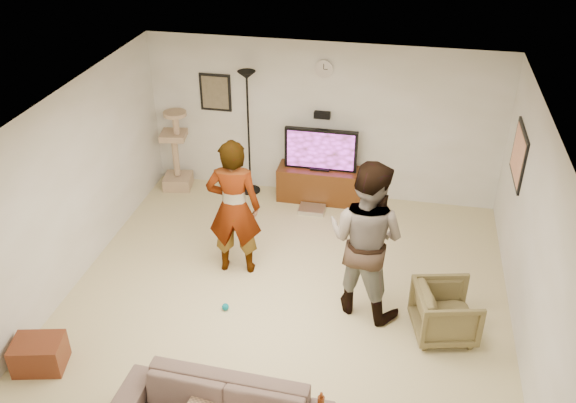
% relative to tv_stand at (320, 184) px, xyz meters
% --- Properties ---
extents(floor, '(5.50, 5.50, 0.02)m').
position_rel_tv_stand_xyz_m(floor, '(-0.02, -2.50, -0.29)').
color(floor, beige).
rests_on(floor, ground).
extents(ceiling, '(5.50, 5.50, 0.02)m').
position_rel_tv_stand_xyz_m(ceiling, '(-0.02, -2.50, 2.23)').
color(ceiling, white).
rests_on(ceiling, wall_back).
extents(wall_back, '(5.50, 0.04, 2.50)m').
position_rel_tv_stand_xyz_m(wall_back, '(-0.02, 0.25, 0.97)').
color(wall_back, beige).
rests_on(wall_back, floor).
extents(wall_front, '(5.50, 0.04, 2.50)m').
position_rel_tv_stand_xyz_m(wall_front, '(-0.02, -5.25, 0.97)').
color(wall_front, beige).
rests_on(wall_front, floor).
extents(wall_left, '(0.04, 5.50, 2.50)m').
position_rel_tv_stand_xyz_m(wall_left, '(-2.77, -2.50, 0.97)').
color(wall_left, beige).
rests_on(wall_left, floor).
extents(wall_right, '(0.04, 5.50, 2.50)m').
position_rel_tv_stand_xyz_m(wall_right, '(2.73, -2.50, 0.97)').
color(wall_right, beige).
rests_on(wall_right, floor).
extents(wall_clock, '(0.26, 0.04, 0.26)m').
position_rel_tv_stand_xyz_m(wall_clock, '(-0.02, 0.22, 1.82)').
color(wall_clock, white).
rests_on(wall_clock, wall_back).
extents(wall_speaker, '(0.25, 0.10, 0.10)m').
position_rel_tv_stand_xyz_m(wall_speaker, '(-0.02, 0.19, 1.10)').
color(wall_speaker, black).
rests_on(wall_speaker, wall_back).
extents(picture_back, '(0.42, 0.03, 0.52)m').
position_rel_tv_stand_xyz_m(picture_back, '(-1.72, 0.23, 1.32)').
color(picture_back, brown).
rests_on(picture_back, wall_back).
extents(picture_right, '(0.03, 0.78, 0.62)m').
position_rel_tv_stand_xyz_m(picture_right, '(2.71, -0.90, 1.22)').
color(picture_right, '#E69470').
rests_on(picture_right, wall_right).
extents(tv_stand, '(1.33, 0.45, 0.55)m').
position_rel_tv_stand_xyz_m(tv_stand, '(0.00, 0.00, 0.00)').
color(tv_stand, '#42210C').
rests_on(tv_stand, floor).
extents(console_box, '(0.40, 0.30, 0.07)m').
position_rel_tv_stand_xyz_m(console_box, '(-0.05, -0.40, -0.24)').
color(console_box, silver).
rests_on(console_box, floor).
extents(tv, '(1.13, 0.08, 0.67)m').
position_rel_tv_stand_xyz_m(tv, '(-0.00, 0.00, 0.61)').
color(tv, black).
rests_on(tv, tv_stand).
extents(tv_screen, '(1.04, 0.01, 0.59)m').
position_rel_tv_stand_xyz_m(tv_screen, '(-0.00, -0.04, 0.61)').
color(tv_screen, '#CF34E5').
rests_on(tv_screen, tv).
extents(floor_lamp, '(0.32, 0.32, 2.04)m').
position_rel_tv_stand_xyz_m(floor_lamp, '(-1.16, 0.04, 0.74)').
color(floor_lamp, black).
rests_on(floor_lamp, floor).
extents(cat_tree, '(0.50, 0.50, 1.37)m').
position_rel_tv_stand_xyz_m(cat_tree, '(-2.37, -0.05, 0.41)').
color(cat_tree, tan).
rests_on(cat_tree, floor).
extents(person_left, '(0.74, 0.54, 1.90)m').
position_rel_tv_stand_xyz_m(person_left, '(-0.81, -2.04, 0.67)').
color(person_left, '#A6A6A6').
rests_on(person_left, floor).
extents(person_right, '(1.18, 1.06, 2.01)m').
position_rel_tv_stand_xyz_m(person_right, '(0.92, -2.49, 0.73)').
color(person_right, '#4E64A3').
rests_on(person_right, floor).
extents(armchair, '(0.84, 0.83, 0.64)m').
position_rel_tv_stand_xyz_m(armchair, '(1.91, -2.79, 0.04)').
color(armchair, brown).
rests_on(armchair, floor).
extents(side_table, '(0.61, 0.51, 0.36)m').
position_rel_tv_stand_xyz_m(side_table, '(-2.42, -4.21, -0.10)').
color(side_table, '#562413').
rests_on(side_table, floor).
extents(toy_ball, '(0.09, 0.09, 0.09)m').
position_rel_tv_stand_xyz_m(toy_ball, '(-0.71, -2.90, -0.23)').
color(toy_ball, '#057386').
rests_on(toy_ball, floor).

